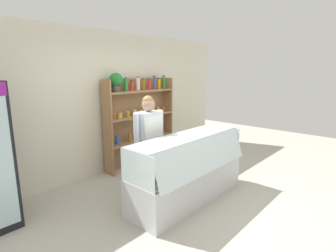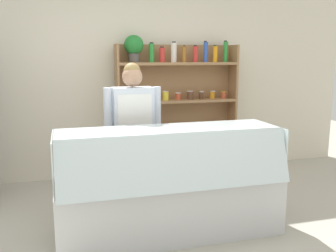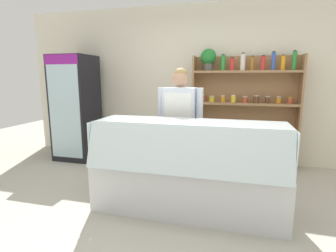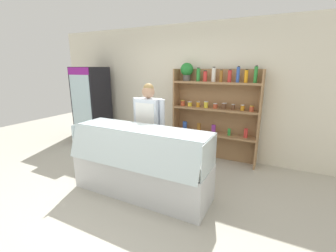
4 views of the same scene
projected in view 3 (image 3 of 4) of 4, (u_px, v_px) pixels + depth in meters
ground_plane at (176, 215)px, 2.84m from camera, size 12.00×12.00×0.00m
back_wall at (204, 84)px, 4.61m from camera, size 6.80×0.10×2.70m
drinks_fridge at (76, 108)px, 4.72m from camera, size 0.67×0.67×1.85m
shelving_unit at (240, 101)px, 4.29m from camera, size 1.68×0.29×1.93m
deli_display_case at (187, 184)px, 2.90m from camera, size 2.06×0.71×1.01m
shop_clerk at (180, 119)px, 3.42m from camera, size 0.60×0.25×1.59m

